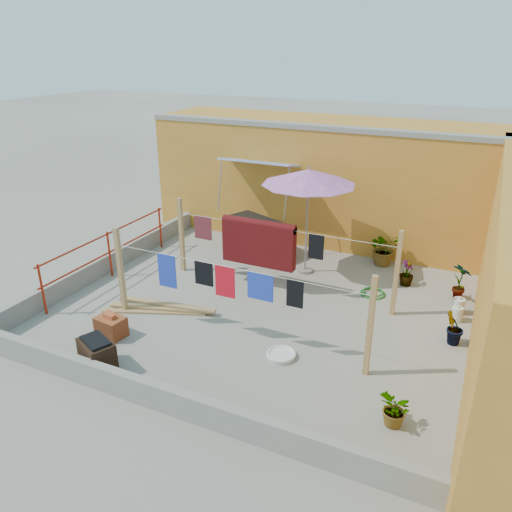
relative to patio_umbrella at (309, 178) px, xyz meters
The scene contains 20 objects.
ground 3.05m from the patio_umbrella, 95.41° to the right, with size 80.00×80.00×0.00m, color #9E998E.
wall_back 2.82m from the patio_umbrella, 83.47° to the left, with size 11.00×3.27×3.21m.
parapet_front 5.94m from the patio_umbrella, 91.93° to the right, with size 8.30×0.16×0.44m, color gray.
parapet_left 5.15m from the patio_umbrella, 155.08° to the right, with size 0.16×7.30×0.44m, color gray.
red_railing 4.86m from the patio_umbrella, 151.61° to the right, with size 0.05×4.20×1.10m.
clothesline_rig 2.02m from the patio_umbrella, 112.95° to the right, with size 5.09×2.35×1.80m.
patio_umbrella is the anchor object (origin of this frame).
outdoor_table 2.32m from the patio_umbrella, 157.24° to the left, with size 1.98×1.51×0.83m.
brick_stack 5.28m from the patio_umbrella, 118.18° to the right, with size 0.57×0.45×0.46m.
lumber_pile 4.31m from the patio_umbrella, 122.97° to the right, with size 2.23×0.97×0.14m.
brazier 5.84m from the patio_umbrella, 108.96° to the right, with size 0.77×0.66×0.58m.
white_basin 4.29m from the patio_umbrella, 76.32° to the right, with size 0.52×0.52×0.09m.
water_jug_a 4.22m from the patio_umbrella, 14.57° to the right, with size 0.22×0.22×0.34m.
water_jug_b 4.15m from the patio_umbrella, ahead, with size 0.24×0.24×0.37m.
green_hose 2.91m from the patio_umbrella, 15.74° to the right, with size 0.55×0.55×0.08m.
plant_back_a 2.76m from the patio_umbrella, 37.04° to the left, with size 0.77×0.67×0.85m, color #245F1B.
plant_back_b 3.08m from the patio_umbrella, ahead, with size 0.33×0.33×0.58m, color #245F1B.
plant_right_a 3.94m from the patio_umbrella, ahead, with size 0.44×0.30×0.83m, color #245F1B.
plant_right_b 4.43m from the patio_umbrella, 27.64° to the right, with size 0.37×0.30×0.67m, color #245F1B.
plant_right_c 5.72m from the patio_umbrella, 56.10° to the right, with size 0.50×0.43×0.55m, color #245F1B.
Camera 1 is at (3.79, -8.39, 5.06)m, focal length 35.00 mm.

